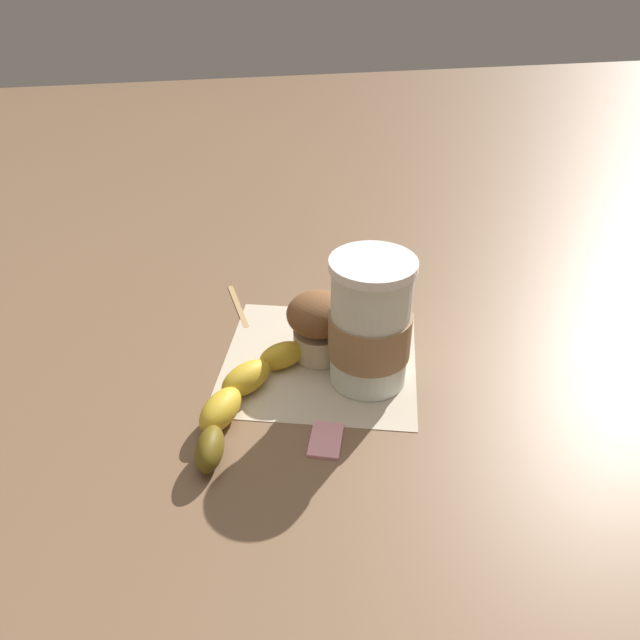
{
  "coord_description": "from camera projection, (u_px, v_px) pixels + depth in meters",
  "views": [
    {
      "loc": [
        0.11,
        0.58,
        0.45
      ],
      "look_at": [
        0.0,
        0.0,
        0.06
      ],
      "focal_mm": 35.0,
      "sensor_mm": 36.0,
      "label": 1
    }
  ],
  "objects": [
    {
      "name": "banana",
      "position": [
        240.0,
        395.0,
        0.66
      ],
      "size": [
        0.14,
        0.19,
        0.03
      ],
      "color": "gold",
      "rests_on": "paper_napkin"
    },
    {
      "name": "wooden_stirrer",
      "position": [
        238.0,
        306.0,
        0.85
      ],
      "size": [
        0.02,
        0.11,
        0.0
      ],
      "primitive_type": "cube",
      "rotation": [
        0.0,
        0.0,
        1.69
      ],
      "color": "tan",
      "rests_on": "ground_plane"
    },
    {
      "name": "sugar_packet",
      "position": [
        326.0,
        439.0,
        0.63
      ],
      "size": [
        0.05,
        0.06,
        0.01
      ],
      "primitive_type": "cube",
      "rotation": [
        0.0,
        0.0,
        1.24
      ],
      "color": "pink",
      "rests_on": "ground_plane"
    },
    {
      "name": "muffin",
      "position": [
        317.0,
        323.0,
        0.73
      ],
      "size": [
        0.08,
        0.08,
        0.08
      ],
      "color": "beige",
      "rests_on": "paper_napkin"
    },
    {
      "name": "ground_plane",
      "position": [
        320.0,
        360.0,
        0.75
      ],
      "size": [
        3.0,
        3.0,
        0.0
      ],
      "primitive_type": "plane",
      "color": "brown"
    },
    {
      "name": "paper_napkin",
      "position": [
        320.0,
        359.0,
        0.75
      ],
      "size": [
        0.28,
        0.28,
        0.0
      ],
      "primitive_type": "cube",
      "rotation": [
        0.0,
        0.0,
        -0.29
      ],
      "color": "beige",
      "rests_on": "ground_plane"
    },
    {
      "name": "coffee_cup",
      "position": [
        370.0,
        325.0,
        0.68
      ],
      "size": [
        0.09,
        0.09,
        0.15
      ],
      "color": "silver",
      "rests_on": "paper_napkin"
    }
  ]
}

